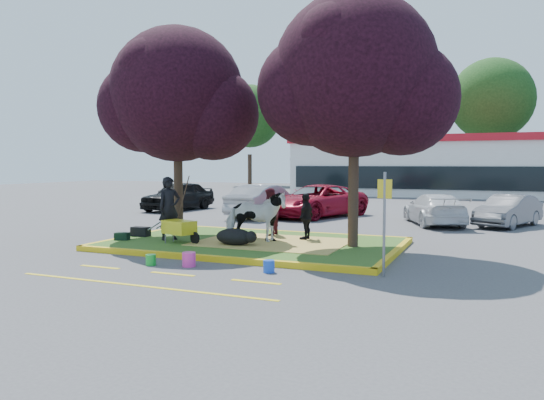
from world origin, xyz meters
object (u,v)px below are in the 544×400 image
at_px(bucket_pink, 189,259).
at_px(cow, 256,217).
at_px(car_black, 178,196).
at_px(bucket_blue, 269,266).
at_px(bucket_green, 151,260).
at_px(handler, 169,208).
at_px(car_silver, 264,201).
at_px(sign_post, 384,213).
at_px(calf, 235,237).
at_px(wheelbarrow, 179,228).

bearing_deg(bucket_pink, cow, 84.62).
distance_m(bucket_pink, car_black, 15.13).
bearing_deg(bucket_blue, bucket_green, -173.59).
distance_m(handler, car_silver, 8.53).
bearing_deg(cow, bucket_blue, -171.31).
bearing_deg(sign_post, bucket_blue, -157.33).
distance_m(cow, calf, 0.91).
xyz_separation_m(wheelbarrow, car_black, (-6.72, 10.36, 0.16)).
height_order(calf, wheelbarrow, wheelbarrow).
xyz_separation_m(wheelbarrow, bucket_pink, (1.68, -2.21, -0.42)).
height_order(calf, handler, handler).
xyz_separation_m(cow, car_black, (-8.69, 9.46, -0.14)).
height_order(wheelbarrow, car_black, car_black).
xyz_separation_m(handler, car_black, (-6.10, 9.93, -0.34)).
distance_m(calf, car_black, 13.15).
bearing_deg(bucket_pink, bucket_blue, 3.00).
relative_size(sign_post, bucket_blue, 8.19).
height_order(sign_post, car_silver, sign_post).
height_order(cow, bucket_pink, cow).
relative_size(cow, car_silver, 0.39).
distance_m(calf, car_silver, 9.19).
bearing_deg(bucket_green, bucket_pink, 13.67).
distance_m(wheelbarrow, car_black, 12.35).
bearing_deg(bucket_pink, sign_post, 8.03).
xyz_separation_m(calf, handler, (-2.26, 0.21, 0.70)).
height_order(sign_post, bucket_green, sign_post).
bearing_deg(bucket_green, wheelbarrow, 107.40).
relative_size(calf, bucket_pink, 3.23).
xyz_separation_m(cow, wheelbarrow, (-1.97, -0.90, -0.30)).
bearing_deg(wheelbarrow, bucket_green, -53.05).
relative_size(car_black, car_silver, 0.99).
distance_m(calf, sign_post, 4.91).
height_order(handler, bucket_blue, handler).
xyz_separation_m(calf, car_black, (-8.36, 10.14, 0.36)).
relative_size(wheelbarrow, car_black, 0.39).
xyz_separation_m(cow, bucket_blue, (1.70, -3.01, -0.75)).
bearing_deg(bucket_blue, calf, 131.09).
xyz_separation_m(handler, bucket_green, (1.38, -2.86, -0.95)).
distance_m(sign_post, bucket_pink, 4.63).
height_order(handler, bucket_green, handler).
bearing_deg(car_black, bucket_blue, -43.39).
xyz_separation_m(calf, sign_post, (4.46, -1.81, 0.97)).
bearing_deg(bucket_blue, cow, 119.45).
distance_m(cow, bucket_green, 3.63).
relative_size(wheelbarrow, bucket_blue, 6.18).
bearing_deg(bucket_blue, sign_post, 12.07).
distance_m(calf, bucket_green, 2.81).
bearing_deg(car_silver, calf, 115.50).
xyz_separation_m(handler, sign_post, (6.72, -2.02, 0.28)).
distance_m(cow, wheelbarrow, 2.19).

